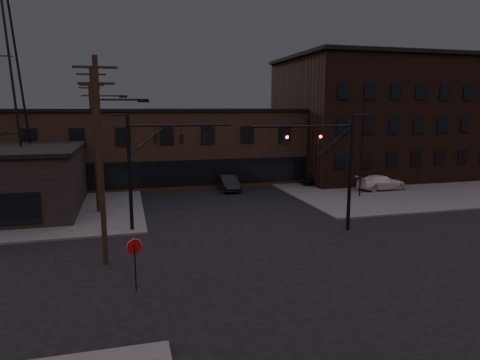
% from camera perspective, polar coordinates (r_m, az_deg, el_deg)
% --- Properties ---
extents(ground, '(140.00, 140.00, 0.00)m').
position_cam_1_polar(ground, '(24.33, 5.72, -10.59)').
color(ground, black).
rests_on(ground, ground).
extents(sidewalk_ne, '(30.00, 30.00, 0.15)m').
position_cam_1_polar(sidewalk_ne, '(53.45, 19.60, 0.11)').
color(sidewalk_ne, '#474744').
rests_on(sidewalk_ne, ground).
extents(building_row, '(40.00, 12.00, 8.00)m').
position_cam_1_polar(building_row, '(50.18, -5.59, 4.56)').
color(building_row, brown).
rests_on(building_row, ground).
extents(building_right, '(22.00, 16.00, 14.00)m').
position_cam_1_polar(building_right, '(56.14, 17.68, 7.75)').
color(building_right, black).
rests_on(building_right, ground).
extents(traffic_signal_near, '(7.12, 0.24, 8.00)m').
position_cam_1_polar(traffic_signal_near, '(29.36, 12.59, 2.63)').
color(traffic_signal_near, black).
rests_on(traffic_signal_near, ground).
extents(traffic_signal_far, '(7.12, 0.24, 8.00)m').
position_cam_1_polar(traffic_signal_far, '(29.55, -12.08, 2.85)').
color(traffic_signal_far, black).
rests_on(traffic_signal_far, ground).
extents(stop_sign, '(0.72, 0.33, 2.48)m').
position_cam_1_polar(stop_sign, '(20.41, -13.87, -9.36)').
color(stop_sign, black).
rests_on(stop_sign, ground).
extents(utility_pole_near, '(3.70, 0.28, 11.00)m').
position_cam_1_polar(utility_pole_near, '(23.49, -18.00, 3.00)').
color(utility_pole_near, black).
rests_on(utility_pole_near, ground).
extents(utility_pole_mid, '(3.70, 0.28, 11.50)m').
position_cam_1_polar(utility_pole_mid, '(35.46, -18.71, 5.46)').
color(utility_pole_mid, black).
rests_on(utility_pole_mid, ground).
extents(utility_pole_far, '(2.20, 0.28, 11.00)m').
position_cam_1_polar(utility_pole_far, '(47.51, -19.10, 5.95)').
color(utility_pole_far, black).
rests_on(utility_pole_far, ground).
extents(lot_light_a, '(1.50, 0.28, 9.14)m').
position_cam_1_polar(lot_light_a, '(41.29, 15.97, 5.26)').
color(lot_light_a, black).
rests_on(lot_light_a, ground).
extents(lot_light_b, '(1.50, 0.28, 9.14)m').
position_cam_1_polar(lot_light_b, '(48.71, 19.04, 5.71)').
color(lot_light_b, black).
rests_on(lot_light_b, ground).
extents(parked_car_lot_a, '(4.35, 3.10, 1.37)m').
position_cam_1_polar(parked_car_lot_a, '(47.48, 10.11, 0.32)').
color(parked_car_lot_a, black).
rests_on(parked_car_lot_a, sidewalk_ne).
extents(parked_car_lot_b, '(5.21, 2.30, 1.49)m').
position_cam_1_polar(parked_car_lot_b, '(45.69, 18.33, -0.31)').
color(parked_car_lot_b, silver).
rests_on(parked_car_lot_b, sidewalk_ne).
extents(car_crossing, '(1.79, 4.84, 1.58)m').
position_cam_1_polar(car_crossing, '(43.84, -1.56, -0.36)').
color(car_crossing, black).
rests_on(car_crossing, ground).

